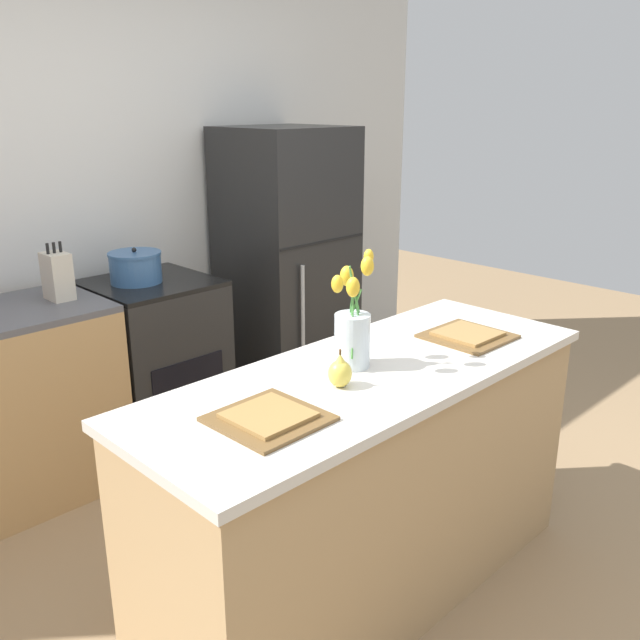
% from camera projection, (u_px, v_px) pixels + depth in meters
% --- Properties ---
extents(ground_plane, '(10.00, 10.00, 0.00)m').
position_uv_depth(ground_plane, '(365.00, 587.00, 2.63)').
color(ground_plane, '#997A56').
extents(back_wall, '(5.20, 0.08, 2.70)m').
position_uv_depth(back_wall, '(86.00, 191.00, 3.56)').
color(back_wall, silver).
rests_on(back_wall, ground_plane).
extents(kitchen_island, '(1.80, 0.66, 0.92)m').
position_uv_depth(kitchen_island, '(368.00, 484.00, 2.49)').
color(kitchen_island, tan).
rests_on(kitchen_island, ground_plane).
extents(stove_range, '(0.60, 0.61, 0.91)m').
position_uv_depth(stove_range, '(157.00, 363.00, 3.64)').
color(stove_range, black).
rests_on(stove_range, ground_plane).
extents(refrigerator, '(0.68, 0.67, 1.66)m').
position_uv_depth(refrigerator, '(287.00, 267.00, 4.16)').
color(refrigerator, black).
rests_on(refrigerator, ground_plane).
extents(flower_vase, '(0.17, 0.15, 0.41)m').
position_uv_depth(flower_vase, '(352.00, 330.00, 2.33)').
color(flower_vase, silver).
rests_on(flower_vase, kitchen_island).
extents(pear_figurine, '(0.08, 0.08, 0.13)m').
position_uv_depth(pear_figurine, '(340.00, 372.00, 2.19)').
color(pear_figurine, '#E5CC4C').
rests_on(pear_figurine, kitchen_island).
extents(plate_setting_left, '(0.30, 0.30, 0.02)m').
position_uv_depth(plate_setting_left, '(269.00, 417.00, 1.96)').
color(plate_setting_left, brown).
rests_on(plate_setting_left, kitchen_island).
extents(plate_setting_right, '(0.30, 0.30, 0.02)m').
position_uv_depth(plate_setting_right, '(468.00, 335.00, 2.65)').
color(plate_setting_right, brown).
rests_on(plate_setting_right, kitchen_island).
extents(cooking_pot, '(0.27, 0.27, 0.18)m').
position_uv_depth(cooking_pot, '(136.00, 267.00, 3.44)').
color(cooking_pot, '#386093').
rests_on(cooking_pot, stove_range).
extents(knife_block, '(0.10, 0.14, 0.27)m').
position_uv_depth(knife_block, '(57.00, 276.00, 3.14)').
color(knife_block, beige).
rests_on(knife_block, back_counter).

